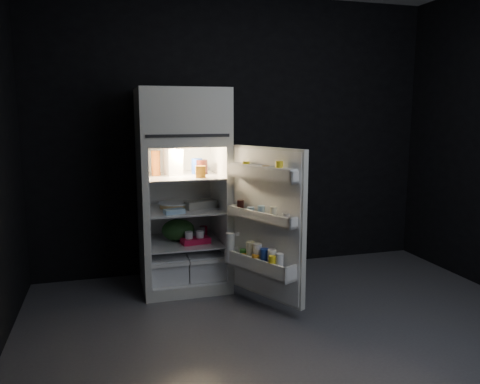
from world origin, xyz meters
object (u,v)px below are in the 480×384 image
object	(u,v)px
milk_jug	(173,162)
egg_carton	(201,205)
fridge_door	(265,226)
refrigerator	(182,183)
yogurt_tray	(196,241)

from	to	relation	value
milk_jug	egg_carton	bearing A→B (deg)	-32.52
fridge_door	milk_jug	size ratio (longest dim) A/B	5.08
fridge_door	egg_carton	distance (m)	0.74
refrigerator	yogurt_tray	xyz separation A→B (m)	(0.09, -0.15, -0.50)
milk_jug	yogurt_tray	bearing A→B (deg)	-55.79
fridge_door	yogurt_tray	size ratio (longest dim) A/B	4.90
refrigerator	milk_jug	distance (m)	0.21
fridge_door	milk_jug	bearing A→B (deg)	131.16
egg_carton	yogurt_tray	xyz separation A→B (m)	(-0.07, -0.07, -0.31)
refrigerator	fridge_door	bearing A→B (deg)	-52.65
refrigerator	egg_carton	xyz separation A→B (m)	(0.15, -0.08, -0.19)
egg_carton	yogurt_tray	bearing A→B (deg)	-150.82
refrigerator	fridge_door	world-z (taller)	refrigerator
refrigerator	yogurt_tray	bearing A→B (deg)	-59.94
milk_jug	yogurt_tray	world-z (taller)	milk_jug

